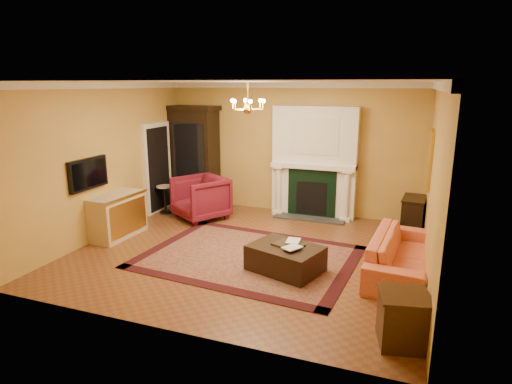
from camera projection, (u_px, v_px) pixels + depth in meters
The scene contains 26 objects.
floor at pixel (248, 252), 7.81m from camera, with size 6.00×5.50×0.02m, color brown.
ceiling at pixel (248, 81), 7.07m from camera, with size 6.00×5.50×0.02m, color white.
wall_back at pixel (291, 149), 9.95m from camera, with size 6.00×0.02×3.00m, color gold.
wall_front at pixel (161, 215), 4.93m from camera, with size 6.00×0.02×3.00m, color gold.
wall_left at pixel (106, 160), 8.45m from camera, with size 0.02×5.50×3.00m, color gold.
wall_right at pixel (434, 184), 6.43m from camera, with size 0.02×5.50×3.00m, color gold.
fireplace at pixel (314, 165), 9.65m from camera, with size 1.90×0.70×2.50m.
crown_molding at pixel (266, 85), 7.96m from camera, with size 6.00×5.50×0.12m.
doorway at pixel (158, 168), 10.09m from camera, with size 0.08×1.05×2.10m.
tv_panel at pixel (88, 174), 7.92m from camera, with size 0.09×0.95×0.58m.
gilt_mirror at pixel (430, 159), 7.68m from camera, with size 0.06×0.76×1.05m.
chandelier at pixel (248, 106), 7.17m from camera, with size 0.63×0.55×0.53m.
oriental_rug at pixel (249, 257), 7.53m from camera, with size 3.61×2.71×0.01m, color #480F17.
china_cabinet at pixel (194, 158), 10.59m from camera, with size 1.18×0.54×2.35m, color black.
wingback_armchair at pixel (201, 196), 9.58m from camera, with size 1.03×0.96×1.06m, color maroon.
pedestal_table at pixel (165, 197), 10.02m from camera, with size 0.37×0.37×0.66m.
commode at pixel (117, 216), 8.46m from camera, with size 0.55×1.16×0.86m, color beige.
coral_sofa at pixel (402, 248), 6.81m from camera, with size 2.21×0.64×0.86m, color #E97A4A.
end_table at pixel (403, 320), 4.95m from camera, with size 0.52×0.52×0.61m, color #3C2010.
console_table at pixel (413, 218), 8.47m from camera, with size 0.40×0.70×0.78m, color black.
leather_ottoman at pixel (285, 258), 6.93m from camera, with size 1.10×0.80×0.41m, color black.
ottoman_tray at pixel (288, 245), 6.90m from camera, with size 0.45×0.35×0.03m, color black.
book_a at pixel (287, 233), 6.98m from camera, with size 0.22×0.03×0.29m, color gray.
book_b at pixel (288, 238), 6.75m from camera, with size 0.22×0.02×0.29m, color gray.
topiary_left at pixel (286, 152), 9.77m from camera, with size 0.15×0.15×0.41m.
topiary_right at pixel (349, 155), 9.29m from camera, with size 0.16×0.16×0.43m.
Camera 1 is at (2.66, -6.80, 2.96)m, focal length 30.00 mm.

